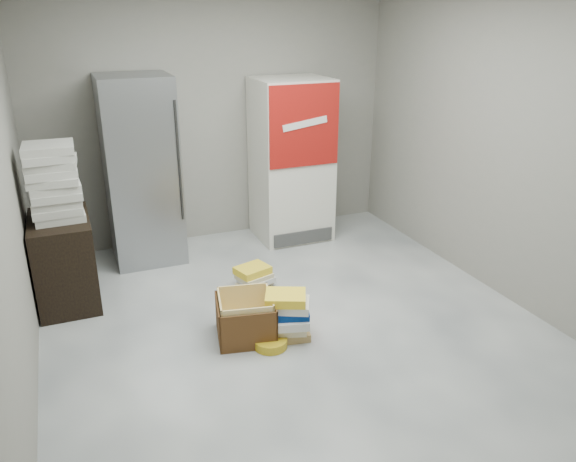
% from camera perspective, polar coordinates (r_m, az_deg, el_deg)
% --- Properties ---
extents(ground, '(5.00, 5.00, 0.00)m').
position_cam_1_polar(ground, '(4.61, 1.83, -10.90)').
color(ground, silver).
rests_on(ground, ground).
extents(room_shell, '(4.04, 5.04, 2.82)m').
position_cam_1_polar(room_shell, '(3.95, 2.14, 11.67)').
color(room_shell, gray).
rests_on(room_shell, ground).
extents(steel_fridge, '(0.70, 0.72, 1.90)m').
position_cam_1_polar(steel_fridge, '(5.92, -14.67, 5.93)').
color(steel_fridge, '#979A9E').
rests_on(steel_fridge, ground).
extents(coke_cooler, '(0.80, 0.73, 1.80)m').
position_cam_1_polar(coke_cooler, '(6.34, 0.35, 7.22)').
color(coke_cooler, silver).
rests_on(coke_cooler, ground).
extents(wood_shelf, '(0.50, 0.80, 0.80)m').
position_cam_1_polar(wood_shelf, '(5.37, -21.74, -2.81)').
color(wood_shelf, black).
rests_on(wood_shelf, ground).
extents(supply_box_stack, '(0.44, 0.45, 0.65)m').
position_cam_1_polar(supply_box_stack, '(5.13, -22.73, 4.60)').
color(supply_box_stack, silver).
rests_on(supply_box_stack, wood_shelf).
extents(phonebook_stack_main, '(0.42, 0.37, 0.39)m').
position_cam_1_polar(phonebook_stack_main, '(4.54, -0.05, -8.60)').
color(phonebook_stack_main, tan).
rests_on(phonebook_stack_main, ground).
extents(phonebook_stack_side, '(0.39, 0.36, 0.21)m').
position_cam_1_polar(phonebook_stack_side, '(5.38, -3.46, -4.65)').
color(phonebook_stack_side, beige).
rests_on(phonebook_stack_side, ground).
extents(cardboard_box, '(0.53, 0.53, 0.37)m').
position_cam_1_polar(cardboard_box, '(4.58, -4.32, -9.01)').
color(cardboard_box, yellow).
rests_on(cardboard_box, ground).
extents(bucket_lid, '(0.33, 0.33, 0.07)m').
position_cam_1_polar(bucket_lid, '(4.50, -1.78, -11.28)').
color(bucket_lid, gold).
rests_on(bucket_lid, ground).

